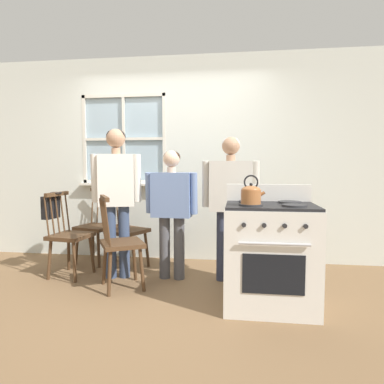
# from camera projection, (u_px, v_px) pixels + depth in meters

# --- Properties ---
(ground_plane) EXTENTS (16.00, 16.00, 0.00)m
(ground_plane) POSITION_uv_depth(u_px,v_px,m) (147.00, 296.00, 3.31)
(ground_plane) COLOR brown
(wall_back) EXTENTS (6.40, 0.16, 2.70)m
(wall_back) POSITION_uv_depth(u_px,v_px,m) (176.00, 160.00, 4.58)
(wall_back) COLOR silver
(wall_back) RESTS_ON ground_plane
(chair_by_window) EXTENTS (0.46, 0.47, 0.96)m
(chair_by_window) POSITION_uv_depth(u_px,v_px,m) (69.00, 236.00, 3.90)
(chair_by_window) COLOR #4C331E
(chair_by_window) RESTS_ON ground_plane
(chair_near_wall) EXTENTS (0.54, 0.55, 0.96)m
(chair_near_wall) POSITION_uv_depth(u_px,v_px,m) (126.00, 231.00, 4.20)
(chair_near_wall) COLOR #4C331E
(chair_near_wall) RESTS_ON ground_plane
(chair_center_cluster) EXTENTS (0.56, 0.56, 0.96)m
(chair_center_cluster) POSITION_uv_depth(u_px,v_px,m) (120.00, 244.00, 3.50)
(chair_center_cluster) COLOR #4C331E
(chair_center_cluster) RESTS_ON ground_plane
(chair_near_stove) EXTENTS (0.51, 0.49, 0.96)m
(chair_near_stove) POSITION_uv_depth(u_px,v_px,m) (96.00, 227.00, 4.46)
(chair_near_stove) COLOR #4C331E
(chair_near_stove) RESTS_ON ground_plane
(person_elderly_left) EXTENTS (0.55, 0.30, 1.66)m
(person_elderly_left) POSITION_uv_depth(u_px,v_px,m) (117.00, 188.00, 3.80)
(person_elderly_left) COLOR #384766
(person_elderly_left) RESTS_ON ground_plane
(person_teen_center) EXTENTS (0.59, 0.23, 1.43)m
(person_teen_center) POSITION_uv_depth(u_px,v_px,m) (172.00, 203.00, 3.77)
(person_teen_center) COLOR #4C4C51
(person_teen_center) RESTS_ON ground_plane
(person_adult_right) EXTENTS (0.61, 0.23, 1.57)m
(person_adult_right) POSITION_uv_depth(u_px,v_px,m) (230.00, 194.00, 3.70)
(person_adult_right) COLOR #2D3347
(person_adult_right) RESTS_ON ground_plane
(stove) EXTENTS (0.80, 0.68, 1.08)m
(stove) POSITION_uv_depth(u_px,v_px,m) (270.00, 254.00, 3.05)
(stove) COLOR white
(stove) RESTS_ON ground_plane
(kettle) EXTENTS (0.21, 0.17, 0.25)m
(kettle) POSITION_uv_depth(u_px,v_px,m) (251.00, 194.00, 2.90)
(kettle) COLOR #A86638
(kettle) RESTS_ON stove
(potted_plant) EXTENTS (0.16, 0.16, 0.33)m
(potted_plant) POSITION_uv_depth(u_px,v_px,m) (122.00, 176.00, 4.61)
(potted_plant) COLOR #42474C
(potted_plant) RESTS_ON wall_back
(handbag) EXTENTS (0.21, 0.23, 0.31)m
(handbag) POSITION_uv_depth(u_px,v_px,m) (51.00, 207.00, 3.94)
(handbag) COLOR black
(handbag) RESTS_ON chair_by_window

